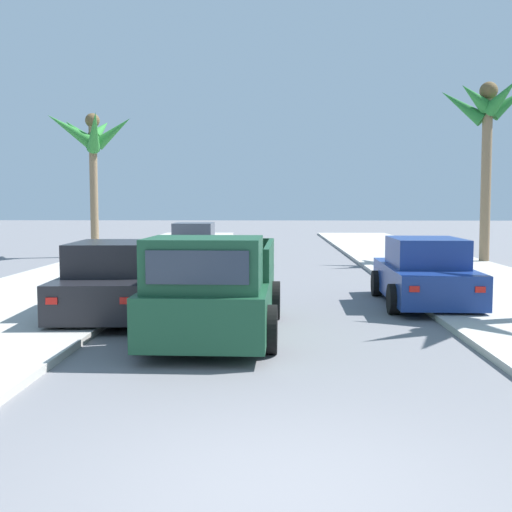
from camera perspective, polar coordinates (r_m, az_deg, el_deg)
ground_plane at (r=5.37m, az=1.89°, el=-20.73°), size 160.00×160.00×0.00m
sidewalk_left at (r=17.90m, az=-16.56°, el=-2.62°), size 4.96×60.00×0.12m
sidewalk_right at (r=17.91m, az=20.15°, el=-2.72°), size 4.96×60.00×0.12m
curb_left at (r=17.59m, az=-13.22°, el=-2.71°), size 0.16×60.00×0.10m
curb_right at (r=17.60m, az=16.81°, el=-2.79°), size 0.16×60.00×0.10m
pickup_truck at (r=11.05m, az=-3.68°, el=-3.01°), size 2.30×5.25×1.80m
car_left_near at (r=14.79m, az=15.10°, el=-1.58°), size 2.11×4.30×1.54m
car_right_near at (r=25.42m, az=-5.64°, el=1.18°), size 2.09×4.29×1.54m
car_left_mid at (r=13.18m, az=-12.88°, el=-2.30°), size 2.20×4.33×1.54m
palm_tree_left_fore at (r=25.67m, az=20.20°, el=11.69°), size 3.42×3.56×6.88m
palm_tree_left_mid at (r=28.04m, az=-14.77°, el=10.15°), size 3.64×3.68×6.19m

